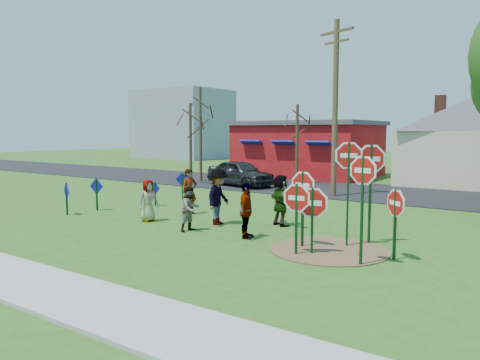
{
  "coord_description": "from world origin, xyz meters",
  "views": [
    {
      "loc": [
        9.5,
        -12.54,
        3.21
      ],
      "look_at": [
        0.59,
        0.43,
        1.56
      ],
      "focal_mm": 35.0,
      "sensor_mm": 36.0,
      "label": 1
    }
  ],
  "objects_px": {
    "stop_sign_c": "(363,185)",
    "person_b": "(190,191)",
    "stop_sign_d": "(371,168)",
    "stop_sign_b": "(348,167)",
    "person_a": "(148,200)",
    "suv": "(240,173)",
    "utility_pole": "(335,105)",
    "stop_sign_a": "(297,203)"
  },
  "relations": [
    {
      "from": "stop_sign_b",
      "to": "suv",
      "type": "xyz_separation_m",
      "value": [
        -10.45,
        9.97,
        -1.45
      ]
    },
    {
      "from": "stop_sign_d",
      "to": "utility_pole",
      "type": "height_order",
      "value": "utility_pole"
    },
    {
      "from": "stop_sign_b",
      "to": "utility_pole",
      "type": "height_order",
      "value": "utility_pole"
    },
    {
      "from": "stop_sign_a",
      "to": "stop_sign_b",
      "type": "height_order",
      "value": "stop_sign_b"
    },
    {
      "from": "stop_sign_a",
      "to": "utility_pole",
      "type": "relative_size",
      "value": 0.24
    },
    {
      "from": "suv",
      "to": "stop_sign_a",
      "type": "bearing_deg",
      "value": -127.88
    },
    {
      "from": "stop_sign_a",
      "to": "person_b",
      "type": "relative_size",
      "value": 1.14
    },
    {
      "from": "person_a",
      "to": "utility_pole",
      "type": "bearing_deg",
      "value": 2.0
    },
    {
      "from": "person_a",
      "to": "utility_pole",
      "type": "relative_size",
      "value": 0.18
    },
    {
      "from": "stop_sign_c",
      "to": "person_a",
      "type": "relative_size",
      "value": 1.84
    },
    {
      "from": "stop_sign_b",
      "to": "suv",
      "type": "distance_m",
      "value": 14.52
    },
    {
      "from": "suv",
      "to": "utility_pole",
      "type": "relative_size",
      "value": 0.52
    },
    {
      "from": "stop_sign_c",
      "to": "person_a",
      "type": "height_order",
      "value": "stop_sign_c"
    },
    {
      "from": "person_b",
      "to": "utility_pole",
      "type": "relative_size",
      "value": 0.21
    },
    {
      "from": "stop_sign_d",
      "to": "person_a",
      "type": "distance_m",
      "value": 7.85
    },
    {
      "from": "stop_sign_b",
      "to": "stop_sign_d",
      "type": "bearing_deg",
      "value": 33.14
    },
    {
      "from": "stop_sign_c",
      "to": "stop_sign_d",
      "type": "bearing_deg",
      "value": 113.73
    },
    {
      "from": "utility_pole",
      "to": "suv",
      "type": "bearing_deg",
      "value": 172.37
    },
    {
      "from": "stop_sign_c",
      "to": "person_a",
      "type": "distance_m",
      "value": 8.35
    },
    {
      "from": "person_b",
      "to": "person_a",
      "type": "bearing_deg",
      "value": -168.4
    },
    {
      "from": "stop_sign_d",
      "to": "stop_sign_b",
      "type": "bearing_deg",
      "value": -156.81
    },
    {
      "from": "person_b",
      "to": "utility_pole",
      "type": "distance_m",
      "value": 8.91
    },
    {
      "from": "person_b",
      "to": "suv",
      "type": "distance_m",
      "value": 9.22
    },
    {
      "from": "stop_sign_c",
      "to": "person_b",
      "type": "xyz_separation_m",
      "value": [
        -7.95,
        3.01,
        -1.07
      ]
    },
    {
      "from": "stop_sign_c",
      "to": "person_b",
      "type": "relative_size",
      "value": 1.57
    },
    {
      "from": "stop_sign_a",
      "to": "stop_sign_c",
      "type": "relative_size",
      "value": 0.72
    },
    {
      "from": "stop_sign_b",
      "to": "person_b",
      "type": "height_order",
      "value": "stop_sign_b"
    },
    {
      "from": "suv",
      "to": "stop_sign_b",
      "type": "bearing_deg",
      "value": -121.53
    },
    {
      "from": "stop_sign_d",
      "to": "suv",
      "type": "distance_m",
      "value": 14.38
    },
    {
      "from": "stop_sign_b",
      "to": "person_a",
      "type": "height_order",
      "value": "stop_sign_b"
    },
    {
      "from": "person_a",
      "to": "person_b",
      "type": "xyz_separation_m",
      "value": [
        0.25,
        1.96,
        0.13
      ]
    },
    {
      "from": "stop_sign_c",
      "to": "utility_pole",
      "type": "xyz_separation_m",
      "value": [
        -5.3,
        10.72,
        2.51
      ]
    },
    {
      "from": "stop_sign_a",
      "to": "person_b",
      "type": "height_order",
      "value": "stop_sign_a"
    },
    {
      "from": "person_a",
      "to": "suv",
      "type": "bearing_deg",
      "value": 35.77
    },
    {
      "from": "stop_sign_a",
      "to": "person_b",
      "type": "bearing_deg",
      "value": 149.08
    },
    {
      "from": "utility_pole",
      "to": "stop_sign_b",
      "type": "bearing_deg",
      "value": -64.7
    },
    {
      "from": "stop_sign_b",
      "to": "utility_pole",
      "type": "relative_size",
      "value": 0.36
    },
    {
      "from": "stop_sign_d",
      "to": "person_b",
      "type": "xyz_separation_m",
      "value": [
        -7.39,
        0.79,
        -1.29
      ]
    },
    {
      "from": "stop_sign_b",
      "to": "person_b",
      "type": "xyz_separation_m",
      "value": [
        -6.98,
        1.44,
        -1.36
      ]
    },
    {
      "from": "person_b",
      "to": "stop_sign_b",
      "type": "bearing_deg",
      "value": -82.9
    },
    {
      "from": "stop_sign_b",
      "to": "person_a",
      "type": "bearing_deg",
      "value": 159.52
    },
    {
      "from": "stop_sign_a",
      "to": "stop_sign_b",
      "type": "xyz_separation_m",
      "value": [
        0.76,
        1.59,
        0.89
      ]
    }
  ]
}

